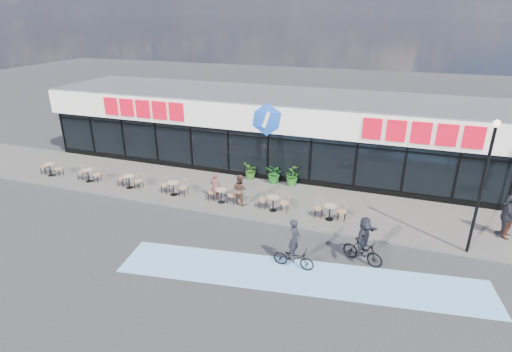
# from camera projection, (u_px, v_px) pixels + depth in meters

# --- Properties ---
(ground) EXTENTS (120.00, 120.00, 0.00)m
(ground) POSITION_uv_depth(u_px,v_px,m) (220.00, 238.00, 17.70)
(ground) COLOR #28282B
(ground) RESTS_ON ground
(sidewalk) EXTENTS (44.00, 5.00, 0.10)m
(sidewalk) POSITION_uv_depth(u_px,v_px,m) (254.00, 197.00, 21.61)
(sidewalk) COLOR #55504B
(sidewalk) RESTS_ON ground
(bike_lane) EXTENTS (14.17, 4.13, 0.01)m
(bike_lane) POSITION_uv_depth(u_px,v_px,m) (300.00, 276.00, 15.16)
(bike_lane) COLOR #6FA4D2
(bike_lane) RESTS_ON ground
(building) EXTENTS (30.60, 6.57, 4.75)m
(building) POSITION_uv_depth(u_px,v_px,m) (282.00, 130.00, 25.48)
(building) COLOR black
(building) RESTS_ON ground
(lamp_post) EXTENTS (0.28, 0.28, 5.58)m
(lamp_post) POSITION_uv_depth(u_px,v_px,m) (484.00, 178.00, 15.31)
(lamp_post) COLOR black
(lamp_post) RESTS_ON sidewalk
(bistro_set_0) EXTENTS (1.54, 0.62, 0.90)m
(bistro_set_0) POSITION_uv_depth(u_px,v_px,m) (51.00, 168.00, 24.20)
(bistro_set_0) COLOR tan
(bistro_set_0) RESTS_ON sidewalk
(bistro_set_1) EXTENTS (1.54, 0.62, 0.90)m
(bistro_set_1) POSITION_uv_depth(u_px,v_px,m) (89.00, 174.00, 23.34)
(bistro_set_1) COLOR tan
(bistro_set_1) RESTS_ON sidewalk
(bistro_set_2) EXTENTS (1.54, 0.62, 0.90)m
(bistro_set_2) POSITION_uv_depth(u_px,v_px,m) (130.00, 180.00, 22.48)
(bistro_set_2) COLOR tan
(bistro_set_2) RESTS_ON sidewalk
(bistro_set_3) EXTENTS (1.54, 0.62, 0.90)m
(bistro_set_3) POSITION_uv_depth(u_px,v_px,m) (174.00, 186.00, 21.61)
(bistro_set_3) COLOR tan
(bistro_set_3) RESTS_ON sidewalk
(bistro_set_4) EXTENTS (1.54, 0.62, 0.90)m
(bistro_set_4) POSITION_uv_depth(u_px,v_px,m) (222.00, 194.00, 20.75)
(bistro_set_4) COLOR tan
(bistro_set_4) RESTS_ON sidewalk
(bistro_set_5) EXTENTS (1.54, 0.62, 0.90)m
(bistro_set_5) POSITION_uv_depth(u_px,v_px,m) (274.00, 201.00, 19.89)
(bistro_set_5) COLOR tan
(bistro_set_5) RESTS_ON sidewalk
(bistro_set_6) EXTENTS (1.54, 0.62, 0.90)m
(bistro_set_6) POSITION_uv_depth(u_px,v_px,m) (330.00, 210.00, 19.03)
(bistro_set_6) COLOR tan
(bistro_set_6) RESTS_ON sidewalk
(potted_plant_left) EXTENTS (0.95, 1.05, 1.02)m
(potted_plant_left) POSITION_uv_depth(u_px,v_px,m) (251.00, 171.00, 23.56)
(potted_plant_left) COLOR #2B5E1A
(potted_plant_left) RESTS_ON sidewalk
(potted_plant_mid) EXTENTS (1.34, 1.29, 1.15)m
(potted_plant_mid) POSITION_uv_depth(u_px,v_px,m) (275.00, 174.00, 23.01)
(potted_plant_mid) COLOR #19581A
(potted_plant_mid) RESTS_ON sidewalk
(potted_plant_right) EXTENTS (1.27, 1.28, 1.08)m
(potted_plant_right) POSITION_uv_depth(u_px,v_px,m) (291.00, 176.00, 22.73)
(potted_plant_right) COLOR #23661D
(potted_plant_right) RESTS_ON sidewalk
(patron_left) EXTENTS (0.59, 0.44, 1.48)m
(patron_left) POSITION_uv_depth(u_px,v_px,m) (215.00, 186.00, 20.95)
(patron_left) COLOR brown
(patron_left) RESTS_ON sidewalk
(patron_right) EXTENTS (0.95, 0.84, 1.62)m
(patron_right) POSITION_uv_depth(u_px,v_px,m) (240.00, 189.00, 20.38)
(patron_right) COLOR #4F3529
(patron_right) RESTS_ON sidewalk
(pedestrian_a) EXTENTS (0.53, 1.17, 1.96)m
(pedestrian_a) POSITION_uv_depth(u_px,v_px,m) (506.00, 216.00, 17.39)
(pedestrian_a) COLOR black
(pedestrian_a) RESTS_ON sidewalk
(cyclist_a) EXTENTS (1.66, 0.65, 2.10)m
(cyclist_a) POSITION_uv_depth(u_px,v_px,m) (294.00, 252.00, 15.44)
(cyclist_a) COLOR black
(cyclist_a) RESTS_ON ground
(cyclist_b) EXTENTS (1.76, 1.53, 2.03)m
(cyclist_b) POSITION_uv_depth(u_px,v_px,m) (364.00, 243.00, 15.66)
(cyclist_b) COLOR black
(cyclist_b) RESTS_ON ground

